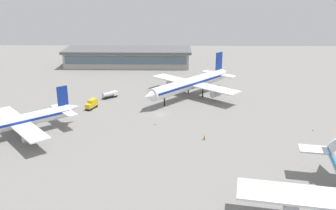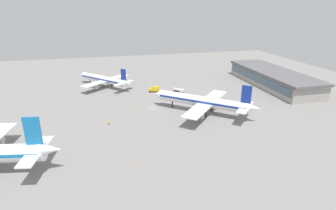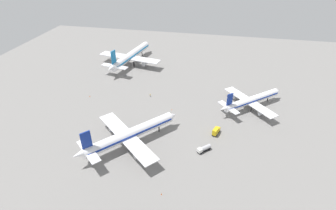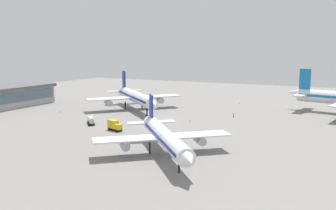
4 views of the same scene
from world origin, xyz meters
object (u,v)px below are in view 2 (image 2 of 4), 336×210
Objects in this scene: fuel_truck at (179,90)px; safety_cone_far_side at (132,109)px; ground_crew_worker at (109,122)px; safety_cone_mid_apron at (231,96)px; safety_cone_near_gate at (138,165)px; airplane_taxiing at (104,79)px; catering_truck at (154,89)px; airplane_distant at (203,101)px.

fuel_truck is 9.88× the size of safety_cone_far_side.
fuel_truck is 52.70m from ground_crew_worker.
safety_cone_near_gate is at bearing 133.51° from safety_cone_mid_apron.
airplane_taxiing reaches higher than fuel_truck.
safety_cone_mid_apron and safety_cone_far_side have the same top height.
ground_crew_worker is at bearing 142.68° from safety_cone_far_side.
fuel_truck is 9.88× the size of safety_cone_mid_apron.
safety_cone_near_gate is 49.13m from safety_cone_far_side.
safety_cone_mid_apron is (21.54, -65.75, -0.55)m from ground_crew_worker.
catering_truck is 42.26m from safety_cone_mid_apron.
airplane_distant is at bearing 98.36° from ground_crew_worker.
airplane_taxiing reaches higher than catering_truck.
fuel_truck is at bearing 63.63° from safety_cone_mid_apron.
fuel_truck reaches higher than safety_cone_mid_apron.
safety_cone_near_gate is at bearing 87.79° from airplane_distant.
airplane_distant is at bearing 132.05° from catering_truck.
airplane_taxiing reaches higher than safety_cone_mid_apron.
safety_cone_far_side is (-19.38, 28.62, -1.09)m from fuel_truck.
catering_truck reaches higher than safety_cone_mid_apron.
safety_cone_mid_apron is at bearing 21.08° from fuel_truck.
safety_cone_near_gate is 1.00× the size of safety_cone_mid_apron.
airplane_distant is 68.60× the size of safety_cone_far_side.
ground_crew_worker is at bearing 74.89° from catering_truck.
fuel_truck reaches higher than ground_crew_worker.
catering_truck is 28.57m from safety_cone_far_side.
fuel_truck is (-21.31, -39.34, -3.31)m from airplane_taxiing.
airplane_distant is at bearing 129.22° from safety_cone_mid_apron.
airplane_taxiing is 42.30m from safety_cone_far_side.
catering_truck is 9.85× the size of safety_cone_far_side.
ground_crew_worker is (-38.71, 27.16, -0.85)m from catering_truck.
safety_cone_far_side is at bearing 148.10° from ground_crew_worker.
safety_cone_near_gate is at bearing 17.36° from ground_crew_worker.
safety_cone_mid_apron is at bearing -46.49° from safety_cone_near_gate.
safety_cone_far_side is (-40.69, -10.72, -4.40)m from airplane_taxiing.
airplane_distant is 32.48m from fuel_truck.
catering_truck is 13.58m from fuel_truck.
catering_truck is at bearing 66.02° from safety_cone_mid_apron.
airplane_taxiing is 5.88× the size of catering_truck.
safety_cone_far_side is at bearing -98.45° from fuel_truck.
catering_truck reaches higher than ground_crew_worker.
safety_cone_near_gate is at bearing 94.60° from catering_truck.
airplane_taxiing is 0.84× the size of airplane_distant.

